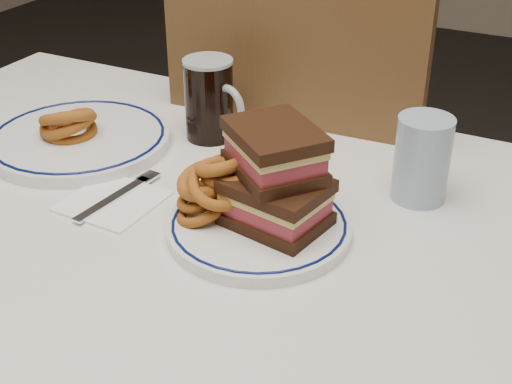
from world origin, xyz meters
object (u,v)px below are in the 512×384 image
at_px(chair_far, 310,191).
at_px(beer_mug, 210,99).
at_px(reuben_sandwich, 275,177).
at_px(far_plate, 79,139).
at_px(main_plate, 259,227).

relative_size(chair_far, beer_mug, 7.38).
height_order(reuben_sandwich, beer_mug, reuben_sandwich).
distance_m(reuben_sandwich, beer_mug, 0.30).
bearing_deg(far_plate, reuben_sandwich, -12.11).
xyz_separation_m(main_plate, reuben_sandwich, (0.02, 0.02, 0.07)).
distance_m(main_plate, far_plate, 0.39).
bearing_deg(chair_far, reuben_sandwich, -73.53).
bearing_deg(beer_mug, far_plate, -144.77).
xyz_separation_m(chair_far, far_plate, (-0.26, -0.37, 0.22)).
distance_m(chair_far, reuben_sandwich, 0.55).
bearing_deg(chair_far, main_plate, -75.83).
xyz_separation_m(reuben_sandwich, far_plate, (-0.40, 0.08, -0.07)).
distance_m(chair_far, far_plate, 0.50).
relative_size(main_plate, reuben_sandwich, 1.52).
relative_size(main_plate, far_plate, 0.82).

